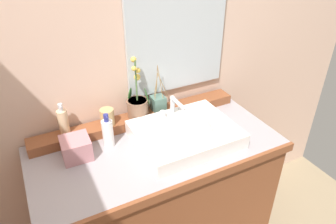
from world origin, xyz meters
TOP-DOWN VIEW (x-y plane):
  - wall_back at (0.00, 0.40)m, footprint 3.19×0.20m
  - vanity_cabinet at (0.00, -0.00)m, footprint 1.22×0.59m
  - back_ledge at (0.00, 0.23)m, footprint 1.15×0.10m
  - sink_basin at (0.14, -0.04)m, footprint 0.49×0.39m
  - potted_plant at (-0.01, 0.22)m, footprint 0.12×0.12m
  - soap_dispenser at (-0.38, 0.24)m, footprint 0.05×0.05m
  - tumbler_cup at (-0.18, 0.21)m, footprint 0.07×0.07m
  - reed_diffuser at (0.12, 0.23)m, footprint 0.10×0.08m
  - lotion_bottle at (-0.21, 0.11)m, footprint 0.05×0.06m
  - tissue_box at (-0.37, 0.09)m, footprint 0.13×0.13m
  - mirror at (0.26, 0.29)m, footprint 0.57×0.02m

SIDE VIEW (x-z plane):
  - vanity_cabinet at x=0.00m, z-range 0.00..0.90m
  - back_ledge at x=0.00m, z-range 0.89..0.94m
  - sink_basin at x=0.14m, z-range 0.79..1.08m
  - tissue_box at x=-0.37m, z-range 0.89..0.99m
  - lotion_bottle at x=-0.21m, z-range 0.88..1.06m
  - reed_diffuser at x=0.12m, z-range 0.86..1.12m
  - tumbler_cup at x=-0.18m, z-range 0.94..1.03m
  - soap_dispenser at x=-0.38m, z-range 0.93..1.09m
  - potted_plant at x=-0.01m, z-range 0.85..1.18m
  - wall_back at x=0.00m, z-range 0.00..2.49m
  - mirror at x=0.26m, z-range 1.02..1.65m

